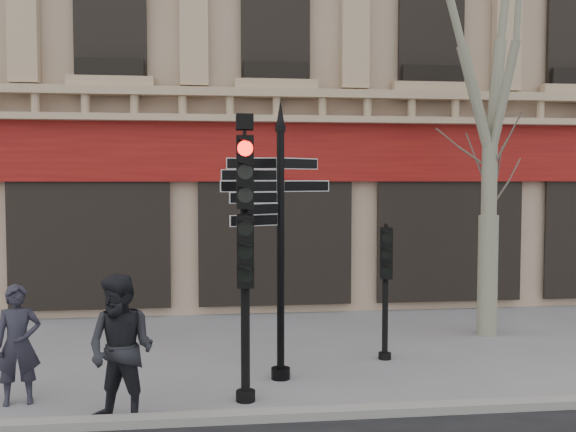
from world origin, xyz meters
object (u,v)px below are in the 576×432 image
object	(u,v)px
pedestrian_a	(18,344)
pedestrian_b	(121,350)
traffic_signal_main	(245,222)
traffic_signal_secondary	(386,268)
plane_tree	(492,5)
fingerpost	(281,193)

from	to	relation	value
pedestrian_a	pedestrian_b	bearing A→B (deg)	-43.91
pedestrian_a	traffic_signal_main	bearing A→B (deg)	-17.37
traffic_signal_secondary	pedestrian_a	xyz separation A→B (m)	(-5.43, -1.50, -0.74)
pedestrian_a	pedestrian_b	xyz separation A→B (m)	(1.47, -0.90, 0.12)
plane_tree	pedestrian_b	world-z (taller)	plane_tree
fingerpost	traffic_signal_main	bearing A→B (deg)	-133.79
fingerpost	plane_tree	world-z (taller)	plane_tree
fingerpost	pedestrian_b	size ratio (longest dim) A/B	2.26
fingerpost	plane_tree	size ratio (longest dim) A/B	0.47
plane_tree	pedestrian_a	xyz separation A→B (m)	(-7.83, -2.90, -5.47)
fingerpost	pedestrian_a	bearing A→B (deg)	178.79
traffic_signal_main	pedestrian_a	distance (m)	3.44
pedestrian_b	fingerpost	bearing A→B (deg)	60.53
fingerpost	traffic_signal_main	size ratio (longest dim) A/B	1.08
fingerpost	pedestrian_a	xyz separation A→B (m)	(-3.59, -0.65, -2.00)
pedestrian_a	pedestrian_b	world-z (taller)	pedestrian_b
fingerpost	plane_tree	xyz separation A→B (m)	(4.24, 2.25, 3.47)
fingerpost	traffic_signal_secondary	distance (m)	2.39
traffic_signal_main	traffic_signal_secondary	bearing A→B (deg)	37.11
traffic_signal_main	pedestrian_b	xyz separation A→B (m)	(-1.55, -0.64, -1.51)
pedestrian_a	pedestrian_b	size ratio (longest dim) A/B	0.87
fingerpost	traffic_signal_secondary	bearing A→B (deg)	13.32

